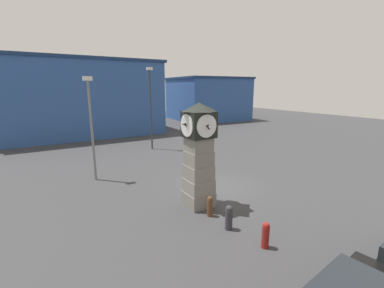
% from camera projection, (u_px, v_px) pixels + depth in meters
% --- Properties ---
extents(ground_plane, '(87.00, 87.00, 0.00)m').
position_uv_depth(ground_plane, '(219.00, 187.00, 14.58)').
color(ground_plane, '#38383A').
extents(clock_tower, '(1.64, 1.66, 4.87)m').
position_uv_depth(clock_tower, '(199.00, 155.00, 11.80)').
color(clock_tower, gray).
rests_on(clock_tower, ground_plane).
extents(bollard_near_tower, '(0.24, 0.24, 0.92)m').
position_uv_depth(bollard_near_tower, '(210.00, 206.00, 11.17)').
color(bollard_near_tower, brown).
rests_on(bollard_near_tower, ground_plane).
extents(bollard_mid_row, '(0.29, 0.29, 1.01)m').
position_uv_depth(bollard_mid_row, '(229.00, 217.00, 10.12)').
color(bollard_mid_row, '#333338').
rests_on(bollard_mid_row, ground_plane).
extents(bollard_far_row, '(0.26, 0.26, 0.96)m').
position_uv_depth(bollard_far_row, '(266.00, 235.00, 8.95)').
color(bollard_far_row, maroon).
rests_on(bollard_far_row, ground_plane).
extents(street_lamp_near_road, '(0.50, 0.24, 7.19)m').
position_uv_depth(street_lamp_near_road, '(151.00, 104.00, 22.59)').
color(street_lamp_near_road, '#333338').
rests_on(street_lamp_near_road, ground_plane).
extents(street_lamp_far_side, '(0.50, 0.24, 6.13)m').
position_uv_depth(street_lamp_far_side, '(91.00, 122.00, 14.92)').
color(street_lamp_far_side, slate).
rests_on(street_lamp_far_side, ground_plane).
extents(warehouse_blue_far, '(18.59, 9.83, 8.58)m').
position_uv_depth(warehouse_blue_far, '(78.00, 98.00, 29.76)').
color(warehouse_blue_far, '#2D5193').
rests_on(warehouse_blue_far, ground_plane).
extents(storefront_low_left, '(12.10, 12.31, 7.14)m').
position_uv_depth(storefront_low_left, '(207.00, 98.00, 44.75)').
color(storefront_low_left, '#2D5193').
rests_on(storefront_low_left, ground_plane).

